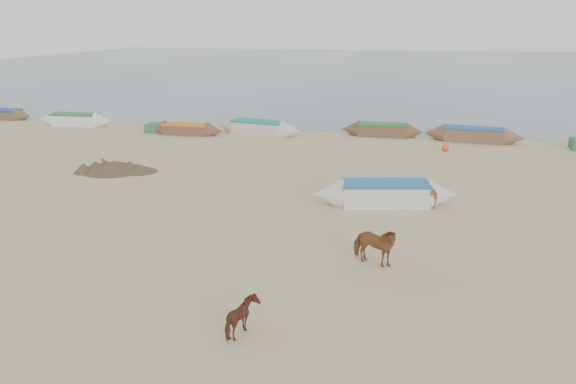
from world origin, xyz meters
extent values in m
plane|color=tan|center=(0.00, 0.00, 0.00)|extent=(140.00, 140.00, 0.00)
plane|color=slate|center=(0.00, 82.00, 0.01)|extent=(160.00, 160.00, 0.00)
imported|color=brown|center=(3.68, 0.10, 0.65)|extent=(1.70, 1.19, 1.31)
imported|color=brown|center=(5.67, 6.43, 0.46)|extent=(1.10, 1.06, 0.92)
imported|color=#572B1C|center=(0.94, -4.82, 0.47)|extent=(0.97, 1.08, 0.94)
cone|color=brown|center=(-10.37, 8.89, 0.26)|extent=(4.08, 4.08, 0.51)
cube|color=#2E6743|center=(-12.88, 19.12, 0.30)|extent=(1.40, 1.20, 0.60)
sphere|color=#F04816|center=(6.45, 17.46, 0.22)|extent=(0.44, 0.44, 0.44)
cube|color=slate|center=(-5.11, 21.22, 0.28)|extent=(1.20, 1.10, 0.56)
sphere|color=#D06813|center=(-20.57, 19.91, 0.24)|extent=(0.48, 0.48, 0.48)
camera|label=1|loc=(4.77, -16.39, 7.37)|focal=35.00mm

